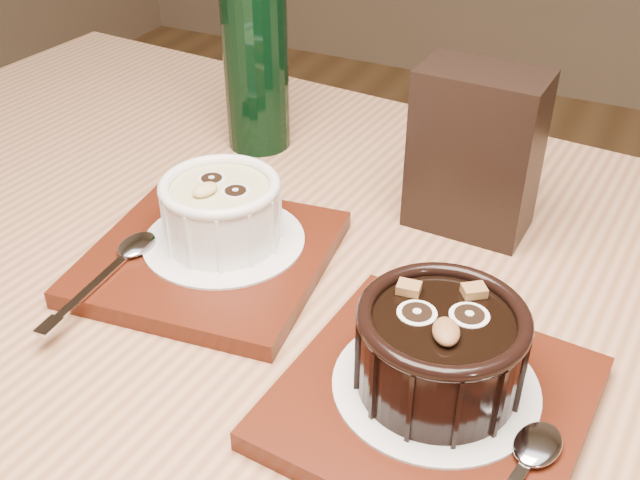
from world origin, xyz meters
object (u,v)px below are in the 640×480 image
(table, at_px, (304,422))
(green_bottle, at_px, (256,58))
(tray_right, at_px, (432,402))
(ramekin_dark, at_px, (440,346))
(ramekin_white, at_px, (221,208))
(condiment_stand, at_px, (475,152))
(tray_left, at_px, (210,257))

(table, xyz_separation_m, green_bottle, (-0.18, 0.25, 0.18))
(tray_right, bearing_deg, table, 165.27)
(ramekin_dark, bearing_deg, table, 146.11)
(ramekin_white, bearing_deg, ramekin_dark, -4.05)
(ramekin_white, relative_size, condiment_stand, 0.68)
(tray_left, relative_size, ramekin_dark, 1.73)
(table, relative_size, ramekin_dark, 12.10)
(tray_left, height_order, tray_right, same)
(table, height_order, tray_left, tray_left)
(table, distance_m, ramekin_white, 0.18)
(tray_right, distance_m, green_bottle, 0.40)
(table, distance_m, condiment_stand, 0.26)
(tray_right, bearing_deg, green_bottle, 136.07)
(tray_left, distance_m, green_bottle, 0.23)
(tray_right, xyz_separation_m, ramekin_dark, (-0.00, 0.01, 0.04))
(table, height_order, ramekin_dark, ramekin_dark)
(table, xyz_separation_m, tray_left, (-0.10, 0.04, 0.10))
(ramekin_white, bearing_deg, condiment_stand, 56.66)
(tray_left, xyz_separation_m, tray_right, (0.21, -0.07, 0.00))
(ramekin_white, bearing_deg, green_bottle, 128.96)
(tray_right, relative_size, ramekin_dark, 1.73)
(ramekin_dark, relative_size, green_bottle, 0.44)
(ramekin_dark, bearing_deg, tray_left, 140.91)
(table, height_order, ramekin_white, ramekin_white)
(ramekin_dark, distance_m, condiment_stand, 0.22)
(ramekin_white, height_order, ramekin_dark, ramekin_dark)
(table, xyz_separation_m, ramekin_dark, (0.11, -0.02, 0.14))
(ramekin_dark, height_order, condiment_stand, condiment_stand)
(ramekin_white, distance_m, green_bottle, 0.21)
(tray_right, height_order, green_bottle, green_bottle)
(ramekin_white, relative_size, tray_right, 0.53)
(table, distance_m, green_bottle, 0.35)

